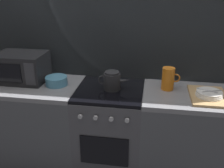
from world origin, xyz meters
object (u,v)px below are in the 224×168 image
Objects in this scene: stove_unit at (110,132)px; kettle at (112,81)px; mixing_bowl at (56,81)px; microwave at (22,67)px; dish_pile at (209,95)px; pitcher at (168,79)px.

stove_unit is 0.53m from kettle.
kettle is 1.42× the size of mixing_bowl.
microwave is 2.30× the size of mixing_bowl.
microwave is (-0.87, 0.07, 0.59)m from stove_unit.
kettle is 0.82m from dish_pile.
kettle is at bearing 10.49° from stove_unit.
dish_pile is at bearing -2.58° from mixing_bowl.
mixing_bowl is at bearing 177.42° from dish_pile.
kettle reaches higher than dish_pile.
microwave reaches higher than stove_unit.
stove_unit is at bearing 177.11° from dish_pile.
microwave is at bearing 175.56° from kettle.
mixing_bowl reaches higher than stove_unit.
dish_pile reaches higher than stove_unit.
microwave reaches higher than mixing_bowl.
kettle is at bearing -1.57° from mixing_bowl.
dish_pile is (0.82, -0.05, -0.06)m from kettle.
pitcher is at bearing 9.07° from kettle.
microwave is at bearing 175.20° from stove_unit.
kettle reaches higher than stove_unit.
stove_unit is 3.16× the size of kettle.
dish_pile is at bearing -20.53° from pitcher.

